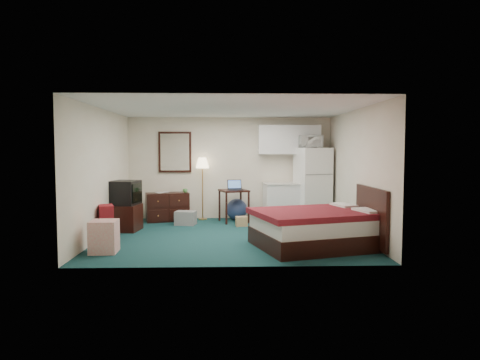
{
  "coord_description": "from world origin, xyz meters",
  "views": [
    {
      "loc": [
        -0.07,
        -8.37,
        1.7
      ],
      "look_at": [
        0.19,
        0.18,
        1.1
      ],
      "focal_mm": 32.0,
      "sensor_mm": 36.0,
      "label": 1
    }
  ],
  "objects_px": {
    "suitcase": "(106,223)",
    "floor_lamp": "(202,189)",
    "dresser": "(167,207)",
    "desk": "(234,206)",
    "bed": "(315,229)",
    "tv_stand": "(126,218)",
    "fridge": "(312,184)",
    "kitchen_counter": "(281,202)"
  },
  "relations": [
    {
      "from": "desk",
      "to": "floor_lamp",
      "type": "bearing_deg",
      "value": 135.04
    },
    {
      "from": "bed",
      "to": "suitcase",
      "type": "height_order",
      "value": "suitcase"
    },
    {
      "from": "fridge",
      "to": "suitcase",
      "type": "bearing_deg",
      "value": -167.51
    },
    {
      "from": "fridge",
      "to": "bed",
      "type": "height_order",
      "value": "fridge"
    },
    {
      "from": "desk",
      "to": "suitcase",
      "type": "relative_size",
      "value": 1.15
    },
    {
      "from": "dresser",
      "to": "bed",
      "type": "distance_m",
      "value": 4.12
    },
    {
      "from": "fridge",
      "to": "suitcase",
      "type": "distance_m",
      "value": 4.88
    },
    {
      "from": "fridge",
      "to": "bed",
      "type": "distance_m",
      "value": 2.95
    },
    {
      "from": "floor_lamp",
      "to": "fridge",
      "type": "relative_size",
      "value": 0.87
    },
    {
      "from": "dresser",
      "to": "desk",
      "type": "distance_m",
      "value": 1.6
    },
    {
      "from": "floor_lamp",
      "to": "dresser",
      "type": "bearing_deg",
      "value": -165.82
    },
    {
      "from": "suitcase",
      "to": "kitchen_counter",
      "type": "bearing_deg",
      "value": 12.11
    },
    {
      "from": "tv_stand",
      "to": "suitcase",
      "type": "relative_size",
      "value": 0.9
    },
    {
      "from": "bed",
      "to": "suitcase",
      "type": "xyz_separation_m",
      "value": [
        -3.83,
        0.7,
        0.02
      ]
    },
    {
      "from": "suitcase",
      "to": "dresser",
      "type": "bearing_deg",
      "value": 48.74
    },
    {
      "from": "dresser",
      "to": "floor_lamp",
      "type": "distance_m",
      "value": 0.95
    },
    {
      "from": "bed",
      "to": "tv_stand",
      "type": "bearing_deg",
      "value": 139.74
    },
    {
      "from": "desk",
      "to": "bed",
      "type": "xyz_separation_m",
      "value": [
        1.39,
        -2.67,
        -0.07
      ]
    },
    {
      "from": "suitcase",
      "to": "floor_lamp",
      "type": "bearing_deg",
      "value": 34.9
    },
    {
      "from": "bed",
      "to": "suitcase",
      "type": "relative_size",
      "value": 2.98
    },
    {
      "from": "desk",
      "to": "bed",
      "type": "bearing_deg",
      "value": -80.4
    },
    {
      "from": "kitchen_counter",
      "to": "tv_stand",
      "type": "xyz_separation_m",
      "value": [
        -3.45,
        -1.27,
        -0.16
      ]
    },
    {
      "from": "dresser",
      "to": "tv_stand",
      "type": "distance_m",
      "value": 1.4
    },
    {
      "from": "bed",
      "to": "tv_stand",
      "type": "xyz_separation_m",
      "value": [
        -3.69,
        1.64,
        -0.04
      ]
    },
    {
      "from": "dresser",
      "to": "kitchen_counter",
      "type": "height_order",
      "value": "kitchen_counter"
    },
    {
      "from": "kitchen_counter",
      "to": "bed",
      "type": "relative_size",
      "value": 0.44
    },
    {
      "from": "dresser",
      "to": "kitchen_counter",
      "type": "xyz_separation_m",
      "value": [
        2.74,
        0.07,
        0.1
      ]
    },
    {
      "from": "kitchen_counter",
      "to": "fridge",
      "type": "height_order",
      "value": "fridge"
    },
    {
      "from": "bed",
      "to": "desk",
      "type": "bearing_deg",
      "value": 101.28
    },
    {
      "from": "fridge",
      "to": "kitchen_counter",
      "type": "bearing_deg",
      "value": 160.87
    },
    {
      "from": "desk",
      "to": "tv_stand",
      "type": "bearing_deg",
      "value": -173.84
    },
    {
      "from": "desk",
      "to": "tv_stand",
      "type": "distance_m",
      "value": 2.52
    },
    {
      "from": "desk",
      "to": "fridge",
      "type": "distance_m",
      "value": 1.97
    },
    {
      "from": "kitchen_counter",
      "to": "fridge",
      "type": "distance_m",
      "value": 0.87
    },
    {
      "from": "dresser",
      "to": "tv_stand",
      "type": "xyz_separation_m",
      "value": [
        -0.71,
        -1.2,
        -0.07
      ]
    },
    {
      "from": "floor_lamp",
      "to": "kitchen_counter",
      "type": "bearing_deg",
      "value": -4.19
    },
    {
      "from": "dresser",
      "to": "kitchen_counter",
      "type": "relative_size",
      "value": 1.14
    },
    {
      "from": "suitcase",
      "to": "fridge",
      "type": "bearing_deg",
      "value": 6.76
    },
    {
      "from": "floor_lamp",
      "to": "fridge",
      "type": "xyz_separation_m",
      "value": [
        2.66,
        -0.21,
        0.12
      ]
    },
    {
      "from": "desk",
      "to": "dresser",
      "type": "bearing_deg",
      "value": 155.68
    },
    {
      "from": "desk",
      "to": "kitchen_counter",
      "type": "xyz_separation_m",
      "value": [
        1.15,
        0.25,
        0.05
      ]
    },
    {
      "from": "dresser",
      "to": "fridge",
      "type": "bearing_deg",
      "value": -15.27
    }
  ]
}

